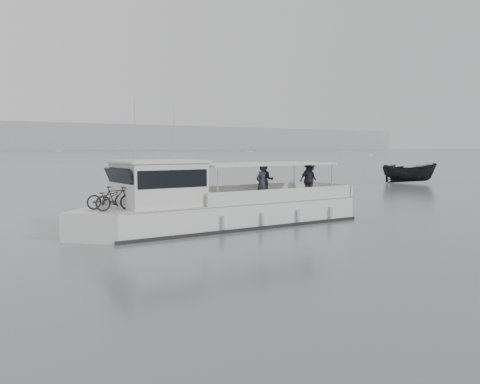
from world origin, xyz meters
TOP-DOWN VIEW (x-y plane):
  - ground at (0.00, 0.00)m, footprint 1400.00×1400.00m
  - tour_boat at (-1.19, -3.35)m, footprint 14.71×4.39m
  - dark_motorboat at (32.41, 9.38)m, footprint 4.99×5.47m

SIDE VIEW (x-z plane):
  - ground at x=0.00m, z-range 0.00..0.00m
  - tour_boat at x=-1.19m, z-range -2.06..4.07m
  - dark_motorboat at x=32.41m, z-range 0.00..2.09m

